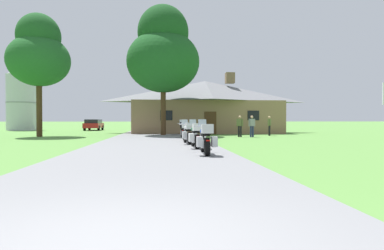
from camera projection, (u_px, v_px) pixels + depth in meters
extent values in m
plane|color=#56893D|center=(156.00, 139.00, 23.15)|extent=(500.00, 500.00, 0.00)
cube|color=slate|center=(155.00, 140.00, 21.16)|extent=(6.40, 80.00, 0.06)
cylinder|color=black|center=(202.00, 144.00, 12.86)|extent=(0.12, 0.64, 0.64)
cylinder|color=black|center=(207.00, 147.00, 11.43)|extent=(0.16, 0.64, 0.64)
cube|color=silver|center=(205.00, 144.00, 12.12)|extent=(0.27, 0.56, 0.30)
ellipsoid|color=#1E3899|center=(204.00, 131.00, 12.38)|extent=(0.31, 0.52, 0.26)
cube|color=black|center=(205.00, 134.00, 11.92)|extent=(0.29, 0.52, 0.10)
cylinder|color=silver|center=(203.00, 126.00, 12.81)|extent=(0.66, 0.04, 0.03)
cylinder|color=silver|center=(202.00, 135.00, 12.86)|extent=(0.06, 0.24, 0.73)
cube|color=#B2BCC6|center=(202.00, 123.00, 12.91)|extent=(0.32, 0.11, 0.27)
sphere|color=silver|center=(203.00, 130.00, 12.81)|extent=(0.11, 0.11, 0.11)
cube|color=#B7B7BC|center=(207.00, 129.00, 11.37)|extent=(0.40, 0.36, 0.32)
cube|color=red|center=(208.00, 141.00, 11.21)|extent=(0.14, 0.03, 0.06)
cylinder|color=silver|center=(210.00, 149.00, 11.76)|extent=(0.08, 0.55, 0.07)
cube|color=#B7B7BC|center=(200.00, 142.00, 11.45)|extent=(0.20, 0.40, 0.36)
cube|color=#B7B7BC|center=(214.00, 142.00, 11.50)|extent=(0.20, 0.40, 0.36)
cylinder|color=black|center=(193.00, 140.00, 15.59)|extent=(0.13, 0.64, 0.64)
cylinder|color=black|center=(197.00, 142.00, 14.16)|extent=(0.18, 0.65, 0.64)
cube|color=silver|center=(195.00, 139.00, 14.86)|extent=(0.28, 0.57, 0.30)
ellipsoid|color=#195B33|center=(194.00, 129.00, 15.11)|extent=(0.32, 0.53, 0.26)
cube|color=black|center=(196.00, 132.00, 14.65)|extent=(0.30, 0.53, 0.10)
cylinder|color=silver|center=(193.00, 125.00, 15.54)|extent=(0.66, 0.06, 0.03)
cylinder|color=silver|center=(193.00, 132.00, 15.58)|extent=(0.07, 0.24, 0.73)
cube|color=#B2BCC6|center=(193.00, 122.00, 15.64)|extent=(0.32, 0.12, 0.27)
sphere|color=silver|center=(193.00, 128.00, 15.54)|extent=(0.11, 0.11, 0.11)
cube|color=silver|center=(197.00, 127.00, 14.10)|extent=(0.41, 0.38, 0.32)
cube|color=red|center=(198.00, 137.00, 13.94)|extent=(0.14, 0.04, 0.06)
cylinder|color=silver|center=(199.00, 143.00, 14.50)|extent=(0.09, 0.55, 0.07)
cube|color=silver|center=(191.00, 138.00, 14.18)|extent=(0.22, 0.41, 0.36)
cube|color=silver|center=(203.00, 137.00, 14.24)|extent=(0.22, 0.41, 0.36)
cylinder|color=black|center=(185.00, 137.00, 18.14)|extent=(0.17, 0.65, 0.64)
cylinder|color=black|center=(190.00, 138.00, 16.73)|extent=(0.21, 0.65, 0.64)
cube|color=silver|center=(187.00, 136.00, 17.41)|extent=(0.31, 0.58, 0.30)
ellipsoid|color=#B2B5BC|center=(187.00, 128.00, 17.66)|extent=(0.35, 0.55, 0.26)
cube|color=black|center=(188.00, 130.00, 17.21)|extent=(0.33, 0.54, 0.10)
cylinder|color=silver|center=(185.00, 124.00, 18.09)|extent=(0.66, 0.09, 0.03)
cylinder|color=silver|center=(185.00, 130.00, 18.13)|extent=(0.08, 0.24, 0.73)
cube|color=#B2BCC6|center=(185.00, 122.00, 18.19)|extent=(0.33, 0.14, 0.27)
sphere|color=silver|center=(185.00, 127.00, 18.09)|extent=(0.11, 0.11, 0.11)
cube|color=#B7B7BC|center=(190.00, 126.00, 16.67)|extent=(0.43, 0.40, 0.32)
cube|color=red|center=(190.00, 134.00, 16.51)|extent=(0.14, 0.04, 0.06)
cylinder|color=silver|center=(191.00, 140.00, 17.07)|extent=(0.12, 0.55, 0.07)
cube|color=#B7B7BC|center=(185.00, 135.00, 16.72)|extent=(0.24, 0.42, 0.36)
cube|color=#B7B7BC|center=(194.00, 135.00, 16.82)|extent=(0.24, 0.42, 0.36)
cylinder|color=black|center=(184.00, 135.00, 20.72)|extent=(0.12, 0.64, 0.64)
cylinder|color=black|center=(185.00, 136.00, 19.28)|extent=(0.16, 0.64, 0.64)
cube|color=silver|center=(185.00, 134.00, 19.98)|extent=(0.27, 0.56, 0.30)
ellipsoid|color=#B2B5BC|center=(184.00, 127.00, 20.23)|extent=(0.31, 0.52, 0.26)
cube|color=black|center=(185.00, 129.00, 19.78)|extent=(0.29, 0.52, 0.10)
cylinder|color=silver|center=(184.00, 124.00, 20.67)|extent=(0.66, 0.04, 0.03)
cylinder|color=silver|center=(184.00, 129.00, 20.71)|extent=(0.06, 0.24, 0.73)
cube|color=#B2BCC6|center=(184.00, 122.00, 20.77)|extent=(0.32, 0.11, 0.27)
sphere|color=silver|center=(184.00, 126.00, 20.67)|extent=(0.11, 0.11, 0.11)
cube|color=silver|center=(185.00, 125.00, 19.22)|extent=(0.40, 0.37, 0.32)
cube|color=red|center=(186.00, 132.00, 19.06)|extent=(0.14, 0.03, 0.06)
cylinder|color=silver|center=(187.00, 137.00, 19.62)|extent=(0.08, 0.55, 0.07)
cylinder|color=black|center=(182.00, 133.00, 23.65)|extent=(0.12, 0.64, 0.64)
cylinder|color=black|center=(183.00, 134.00, 22.21)|extent=(0.16, 0.64, 0.64)
cube|color=silver|center=(182.00, 133.00, 22.91)|extent=(0.27, 0.56, 0.30)
ellipsoid|color=maroon|center=(182.00, 126.00, 23.16)|extent=(0.30, 0.52, 0.26)
cube|color=black|center=(182.00, 128.00, 22.70)|extent=(0.28, 0.52, 0.10)
cylinder|color=silver|center=(182.00, 123.00, 23.60)|extent=(0.66, 0.04, 0.03)
cylinder|color=silver|center=(182.00, 128.00, 23.64)|extent=(0.06, 0.24, 0.73)
cube|color=#B2BCC6|center=(182.00, 121.00, 23.69)|extent=(0.32, 0.11, 0.27)
sphere|color=silver|center=(182.00, 125.00, 23.60)|extent=(0.11, 0.11, 0.11)
cube|color=black|center=(183.00, 124.00, 22.15)|extent=(0.40, 0.36, 0.32)
cube|color=red|center=(183.00, 131.00, 21.99)|extent=(0.14, 0.03, 0.06)
cylinder|color=silver|center=(185.00, 135.00, 22.54)|extent=(0.08, 0.55, 0.07)
cube|color=#896B4C|center=(205.00, 117.00, 33.54)|extent=(14.47, 7.33, 3.18)
pyramid|color=slate|center=(205.00, 92.00, 33.50)|extent=(15.34, 7.77, 2.17)
cube|color=brown|center=(230.00, 78.00, 33.72)|extent=(0.90, 0.90, 1.10)
cube|color=#472D19|center=(210.00, 123.00, 29.87)|extent=(1.10, 0.08, 2.10)
cube|color=black|center=(166.00, 115.00, 29.49)|extent=(1.10, 0.06, 0.90)
cube|color=black|center=(253.00, 115.00, 30.24)|extent=(1.10, 0.06, 0.90)
cylinder|color=black|center=(269.00, 131.00, 27.28)|extent=(0.14, 0.14, 0.86)
cylinder|color=black|center=(270.00, 131.00, 27.44)|extent=(0.14, 0.14, 0.86)
cube|color=#5B6638|center=(269.00, 122.00, 27.35)|extent=(0.37, 0.42, 0.56)
cylinder|color=#5B6638|center=(269.00, 122.00, 27.14)|extent=(0.09, 0.09, 0.58)
cylinder|color=#5B6638|center=(270.00, 122.00, 27.56)|extent=(0.09, 0.09, 0.58)
sphere|color=tan|center=(269.00, 117.00, 27.34)|extent=(0.21, 0.21, 0.21)
cylinder|color=black|center=(241.00, 131.00, 25.28)|extent=(0.14, 0.14, 0.86)
cylinder|color=black|center=(239.00, 131.00, 25.38)|extent=(0.14, 0.14, 0.86)
cube|color=#5B6638|center=(240.00, 122.00, 25.32)|extent=(0.42, 0.40, 0.56)
cylinder|color=#5B6638|center=(243.00, 123.00, 25.20)|extent=(0.09, 0.09, 0.58)
cylinder|color=#5B6638|center=(237.00, 123.00, 25.45)|extent=(0.09, 0.09, 0.58)
sphere|color=tan|center=(240.00, 117.00, 25.31)|extent=(0.21, 0.21, 0.21)
cylinder|color=navy|center=(251.00, 132.00, 24.98)|extent=(0.14, 0.14, 0.86)
cylinder|color=navy|center=(253.00, 132.00, 25.03)|extent=(0.14, 0.14, 0.86)
cube|color=gray|center=(252.00, 122.00, 25.00)|extent=(0.40, 0.29, 0.56)
cylinder|color=gray|center=(249.00, 123.00, 24.93)|extent=(0.09, 0.09, 0.58)
cylinder|color=gray|center=(255.00, 123.00, 25.06)|extent=(0.09, 0.09, 0.58)
sphere|color=tan|center=(252.00, 117.00, 24.99)|extent=(0.21, 0.21, 0.21)
cylinder|color=#422D19|center=(163.00, 109.00, 27.41)|extent=(0.44, 0.44, 4.57)
ellipsoid|color=#194C1E|center=(163.00, 62.00, 27.34)|extent=(6.13, 6.13, 5.21)
ellipsoid|color=#16441B|center=(163.00, 33.00, 27.31)|extent=(4.29, 4.29, 4.60)
cylinder|color=#422D19|center=(39.00, 107.00, 25.76)|extent=(0.44, 0.44, 4.73)
ellipsoid|color=#1E5623|center=(39.00, 61.00, 25.70)|extent=(4.81, 4.81, 4.08)
ellipsoid|color=#1B4E20|center=(39.00, 36.00, 25.67)|extent=(3.36, 3.36, 3.60)
cylinder|color=#B2B7BC|center=(22.00, 103.00, 41.39)|extent=(3.55, 3.55, 7.08)
cone|color=#999EA3|center=(21.00, 71.00, 41.33)|extent=(3.62, 3.62, 0.89)
cylinder|color=gray|center=(22.00, 103.00, 41.39)|extent=(3.66, 3.66, 0.15)
cube|color=maroon|center=(94.00, 125.00, 41.60)|extent=(1.91, 4.63, 0.60)
cube|color=black|center=(94.00, 121.00, 41.40)|extent=(1.66, 3.24, 0.48)
cylinder|color=black|center=(89.00, 128.00, 42.94)|extent=(0.23, 0.64, 0.64)
cylinder|color=black|center=(102.00, 128.00, 43.12)|extent=(0.23, 0.64, 0.64)
cylinder|color=black|center=(85.00, 128.00, 40.10)|extent=(0.23, 0.64, 0.64)
cylinder|color=black|center=(99.00, 128.00, 40.28)|extent=(0.23, 0.64, 0.64)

